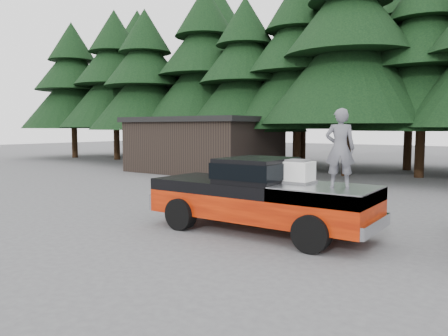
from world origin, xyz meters
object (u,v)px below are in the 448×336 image
Objects in this scene: pickup_truck at (260,207)px; utility_building at (205,144)px; man_on_bed at (340,148)px; air_compressor at (297,173)px.

pickup_truck is 15.84m from utility_building.
utility_building is (-10.77, 11.57, 1.00)m from pickup_truck.
utility_building reaches higher than pickup_truck.
utility_building reaches higher than man_on_bed.
pickup_truck is at bearing -21.47° from man_on_bed.
man_on_bed is at bearing -42.08° from utility_building.
man_on_bed is 17.35m from utility_building.
utility_building is at bearing -62.28° from man_on_bed.
man_on_bed is at bearing -11.05° from air_compressor.
air_compressor is at bearing -31.80° from man_on_bed.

